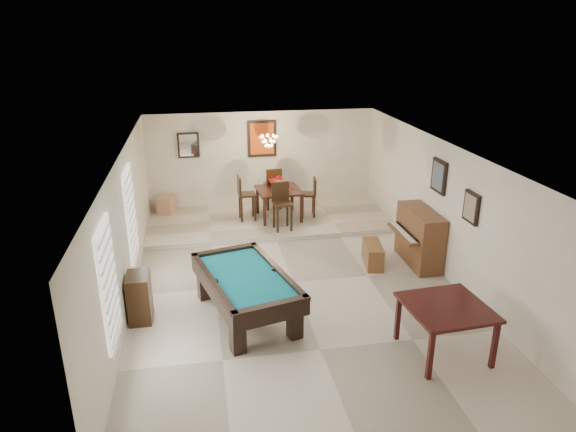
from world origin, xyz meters
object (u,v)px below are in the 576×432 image
object	(u,v)px
dining_chair_south	(282,207)
chandelier	(269,137)
piano_bench	(373,254)
dining_chair_west	(247,198)
pool_table	(246,296)
corner_bench	(167,204)
apothecary_chest	(140,297)
upright_piano	(413,237)
dining_table	(279,201)
dining_chair_east	(308,197)
flower_vase	(279,180)
dining_chair_north	(273,188)
square_table	(444,329)

from	to	relation	value
dining_chair_south	chandelier	xyz separation A→B (m)	(-0.20, 0.74, 1.52)
piano_bench	dining_chair_west	bearing A→B (deg)	129.37
pool_table	corner_bench	bearing A→B (deg)	91.72
piano_bench	apothecary_chest	bearing A→B (deg)	-163.62
apothecary_chest	upright_piano	bearing A→B (deg)	13.31
pool_table	dining_table	size ratio (longest dim) A/B	2.18
dining_table	dining_chair_west	world-z (taller)	dining_chair_west
piano_bench	dining_table	distance (m)	3.18
upright_piano	dining_chair_east	world-z (taller)	upright_piano
dining_chair_east	chandelier	world-z (taller)	chandelier
chandelier	corner_bench	bearing A→B (deg)	159.12
dining_chair_east	chandelier	size ratio (longest dim) A/B	1.64
piano_bench	chandelier	distance (m)	3.79
flower_vase	dining_chair_south	bearing A→B (deg)	-93.01
chandelier	dining_chair_east	bearing A→B (deg)	4.03
apothecary_chest	dining_chair_east	size ratio (longest dim) A/B	0.84
pool_table	piano_bench	world-z (taller)	pool_table
dining_table	dining_chair_east	bearing A→B (deg)	1.64
apothecary_chest	dining_chair_west	xyz separation A→B (m)	(2.23, 4.14, 0.27)
dining_chair_west	pool_table	bearing A→B (deg)	170.66
apothecary_chest	corner_bench	distance (m)	5.04
pool_table	dining_chair_west	xyz separation A→B (m)	(0.47, 4.36, 0.30)
apothecary_chest	dining_chair_north	distance (m)	5.73
corner_bench	dining_chair_east	bearing A→B (deg)	-14.31
dining_chair_west	dining_chair_east	size ratio (longest dim) A/B	1.14
square_table	dining_chair_south	world-z (taller)	dining_chair_south
upright_piano	flower_vase	world-z (taller)	flower_vase
upright_piano	chandelier	distance (m)	4.14
flower_vase	pool_table	bearing A→B (deg)	-106.25
dining_chair_north	chandelier	size ratio (longest dim) A/B	1.85
dining_chair_south	square_table	bearing A→B (deg)	-78.83
dining_table	dining_chair_north	distance (m)	0.79
dining_chair_south	dining_chair_west	world-z (taller)	dining_chair_west
dining_chair_north	upright_piano	bearing A→B (deg)	119.78
dining_table	flower_vase	world-z (taller)	flower_vase
square_table	corner_bench	world-z (taller)	square_table
chandelier	piano_bench	bearing A→B (deg)	-57.14
flower_vase	dining_chair_west	distance (m)	0.90
corner_bench	chandelier	world-z (taller)	chandelier
pool_table	dining_chair_east	distance (m)	4.79
flower_vase	dining_chair_east	world-z (taller)	flower_vase
dining_chair_east	corner_bench	xyz separation A→B (m)	(-3.55, 0.90, -0.28)
piano_bench	corner_bench	size ratio (longest dim) A/B	1.74
dining_table	chandelier	bearing A→B (deg)	-168.73
pool_table	upright_piano	bearing A→B (deg)	7.79
dining_table	corner_bench	world-z (taller)	dining_table
square_table	flower_vase	world-z (taller)	flower_vase
upright_piano	apothecary_chest	size ratio (longest dim) A/B	1.67
dining_chair_west	upright_piano	bearing A→B (deg)	-135.65
dining_chair_south	piano_bench	bearing A→B (deg)	-58.07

